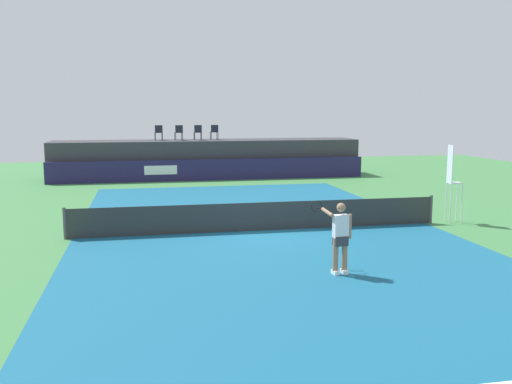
{
  "coord_description": "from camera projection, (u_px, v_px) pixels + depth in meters",
  "views": [
    {
      "loc": [
        -3.72,
        -17.75,
        4.0
      ],
      "look_at": [
        0.27,
        2.0,
        1.0
      ],
      "focal_mm": 38.99,
      "sensor_mm": 36.0,
      "label": 1
    }
  ],
  "objects": [
    {
      "name": "ground_plane",
      "position": [
        244.0,
        214.0,
        21.44
      ],
      "size": [
        48.0,
        48.0,
        0.0
      ],
      "primitive_type": "plane",
      "color": "#3D7A42"
    },
    {
      "name": "court_inner",
      "position": [
        260.0,
        230.0,
        18.53
      ],
      "size": [
        12.0,
        22.0,
        0.0
      ],
      "primitive_type": "cube",
      "color": "#16597A",
      "rests_on": "ground"
    },
    {
      "name": "sponsor_wall",
      "position": [
        211.0,
        170.0,
        31.52
      ],
      "size": [
        18.0,
        0.22,
        1.2
      ],
      "color": "#231E4C",
      "rests_on": "ground"
    },
    {
      "name": "spectator_platform",
      "position": [
        207.0,
        158.0,
        33.2
      ],
      "size": [
        18.0,
        2.8,
        2.2
      ],
      "primitive_type": "cube",
      "color": "#38383D",
      "rests_on": "ground"
    },
    {
      "name": "spectator_chair_far_left",
      "position": [
        159.0,
        132.0,
        32.53
      ],
      "size": [
        0.46,
        0.46,
        0.89
      ],
      "color": "#1E232D",
      "rests_on": "spectator_platform"
    },
    {
      "name": "spectator_chair_left",
      "position": [
        179.0,
        132.0,
        32.56
      ],
      "size": [
        0.48,
        0.48,
        0.89
      ],
      "color": "#1E232D",
      "rests_on": "spectator_platform"
    },
    {
      "name": "spectator_chair_center",
      "position": [
        198.0,
        132.0,
        32.8
      ],
      "size": [
        0.45,
        0.45,
        0.89
      ],
      "color": "#1E232D",
      "rests_on": "spectator_platform"
    },
    {
      "name": "spectator_chair_right",
      "position": [
        214.0,
        131.0,
        33.22
      ],
      "size": [
        0.46,
        0.46,
        0.89
      ],
      "color": "#1E232D",
      "rests_on": "spectator_platform"
    },
    {
      "name": "umpire_chair",
      "position": [
        452.0,
        178.0,
        19.67
      ],
      "size": [
        0.49,
        0.49,
        2.76
      ],
      "color": "white",
      "rests_on": "ground"
    },
    {
      "name": "tennis_net",
      "position": [
        260.0,
        217.0,
        18.46
      ],
      "size": [
        12.4,
        0.02,
        0.95
      ],
      "primitive_type": "cube",
      "color": "#2D2D2D",
      "rests_on": "ground"
    },
    {
      "name": "net_post_near",
      "position": [
        65.0,
        223.0,
        17.24
      ],
      "size": [
        0.1,
        0.1,
        1.0
      ],
      "primitive_type": "cylinder",
      "color": "#4C4C51",
      "rests_on": "ground"
    },
    {
      "name": "net_post_far",
      "position": [
        431.0,
        209.0,
        19.67
      ],
      "size": [
        0.1,
        0.1,
        1.0
      ],
      "primitive_type": "cylinder",
      "color": "#4C4C51",
      "rests_on": "ground"
    },
    {
      "name": "tennis_player",
      "position": [
        340.0,
        235.0,
        13.53
      ],
      "size": [
        0.75,
        1.13,
        1.77
      ],
      "color": "white",
      "rests_on": "court_inner"
    },
    {
      "name": "tennis_ball",
      "position": [
        239.0,
        220.0,
        20.15
      ],
      "size": [
        0.07,
        0.07,
        0.07
      ],
      "primitive_type": "sphere",
      "color": "#D8EA33",
      "rests_on": "court_inner"
    }
  ]
}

